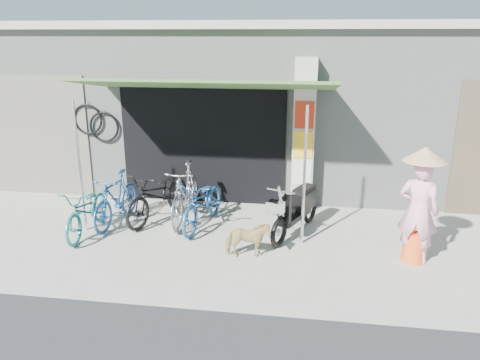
# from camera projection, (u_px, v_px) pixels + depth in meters

# --- Properties ---
(ground) EXTENTS (80.00, 80.00, 0.00)m
(ground) POSITION_uv_depth(u_px,v_px,m) (243.00, 259.00, 7.40)
(ground) COLOR #ADA89C
(ground) RESTS_ON ground
(bicycle_shop) EXTENTS (12.30, 5.30, 3.66)m
(bicycle_shop) POSITION_uv_depth(u_px,v_px,m) (271.00, 100.00, 11.66)
(bicycle_shop) COLOR gray
(bicycle_shop) RESTS_ON ground
(shop_pillar) EXTENTS (0.42, 0.44, 3.00)m
(shop_pillar) POSITION_uv_depth(u_px,v_px,m) (304.00, 136.00, 9.15)
(shop_pillar) COLOR #BDB1A1
(shop_pillar) RESTS_ON ground
(awning) EXTENTS (4.60, 1.88, 2.72)m
(awning) POSITION_uv_depth(u_px,v_px,m) (206.00, 87.00, 8.31)
(awning) COLOR #395E2A
(awning) RESTS_ON ground
(neighbour_left) EXTENTS (2.60, 0.06, 2.60)m
(neighbour_left) POSITION_uv_depth(u_px,v_px,m) (32.00, 136.00, 10.14)
(neighbour_left) COLOR #6B665B
(neighbour_left) RESTS_ON ground
(bike_teal) EXTENTS (0.64, 1.68, 0.87)m
(bike_teal) POSITION_uv_depth(u_px,v_px,m) (87.00, 210.00, 8.26)
(bike_teal) COLOR #1C7F77
(bike_teal) RESTS_ON ground
(bike_blue) EXTENTS (0.63, 1.67, 0.98)m
(bike_blue) POSITION_uv_depth(u_px,v_px,m) (116.00, 199.00, 8.65)
(bike_blue) COLOR #1F508E
(bike_blue) RESTS_ON ground
(bike_black) EXTENTS (1.23, 1.98, 0.98)m
(bike_black) POSITION_uv_depth(u_px,v_px,m) (159.00, 195.00, 8.87)
(bike_black) COLOR black
(bike_black) RESTS_ON ground
(bike_silver) EXTENTS (0.54, 1.84, 1.10)m
(bike_silver) POSITION_uv_depth(u_px,v_px,m) (185.00, 193.00, 8.79)
(bike_silver) COLOR #ABABB0
(bike_silver) RESTS_ON ground
(bike_navy) EXTENTS (0.89, 1.82, 0.92)m
(bike_navy) POSITION_uv_depth(u_px,v_px,m) (203.00, 203.00, 8.56)
(bike_navy) COLOR #1E528C
(bike_navy) RESTS_ON ground
(street_dog) EXTENTS (0.76, 0.44, 0.61)m
(street_dog) POSITION_uv_depth(u_px,v_px,m) (247.00, 240.00, 7.38)
(street_dog) COLOR #95794F
(street_dog) RESTS_ON ground
(moped) EXTENTS (0.87, 1.66, 0.99)m
(moped) POSITION_uv_depth(u_px,v_px,m) (297.00, 209.00, 8.26)
(moped) COLOR black
(moped) RESTS_ON ground
(nun) EXTENTS (0.71, 0.64, 1.84)m
(nun) POSITION_uv_depth(u_px,v_px,m) (419.00, 207.00, 7.10)
(nun) COLOR #F7A6BC
(nun) RESTS_ON ground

